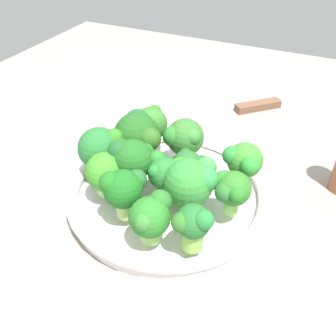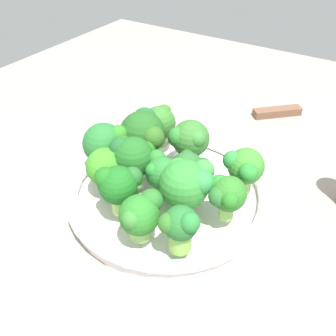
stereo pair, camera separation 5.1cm
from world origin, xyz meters
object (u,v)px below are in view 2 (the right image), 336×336
(broccoli_floret_8, at_px, (131,156))
(garlic_bulb, at_px, (129,120))
(broccoli_floret_9, at_px, (188,168))
(broccoli_floret_11, at_px, (226,194))
(broccoli_floret_0, at_px, (189,139))
(broccoli_floret_2, at_px, (158,124))
(broccoli_floret_6, at_px, (188,183))
(knife, at_px, (299,110))
(broccoli_floret_12, at_px, (106,144))
(broccoli_floret_13, at_px, (108,166))
(broccoli_floret_3, at_px, (245,168))
(broccoli_floret_10, at_px, (180,226))
(bowl, at_px, (168,193))
(broccoli_floret_7, at_px, (161,173))
(broccoli_floret_4, at_px, (144,132))
(broccoli_floret_1, at_px, (118,185))
(broccoli_floret_5, at_px, (140,215))

(broccoli_floret_8, height_order, garlic_bulb, broccoli_floret_8)
(broccoli_floret_9, height_order, broccoli_floret_11, broccoli_floret_11)
(broccoli_floret_11, bearing_deg, broccoli_floret_0, 139.82)
(broccoli_floret_0, relative_size, broccoli_floret_2, 1.00)
(broccoli_floret_6, height_order, knife, broccoli_floret_6)
(broccoli_floret_11, bearing_deg, knife, 91.38)
(broccoli_floret_0, xyz_separation_m, broccoli_floret_12, (-0.09, -0.08, 0.00))
(broccoli_floret_6, height_order, broccoli_floret_13, broccoli_floret_6)
(broccoli_floret_3, xyz_separation_m, broccoli_floret_10, (-0.02, -0.13, -0.00))
(broccoli_floret_6, bearing_deg, broccoli_floret_8, 178.57)
(broccoli_floret_8, bearing_deg, broccoli_floret_10, -30.42)
(bowl, xyz_separation_m, broccoli_floret_7, (0.00, -0.02, 0.05))
(broccoli_floret_10, bearing_deg, broccoli_floret_0, 116.16)
(broccoli_floret_11, xyz_separation_m, broccoli_floret_13, (-0.16, -0.03, -0.00))
(broccoli_floret_4, xyz_separation_m, garlic_bulb, (-0.10, 0.09, -0.05))
(broccoli_floret_1, distance_m, broccoli_floret_2, 0.16)
(broccoli_floret_10, bearing_deg, broccoli_floret_1, 171.93)
(broccoli_floret_6, relative_size, knife, 0.34)
(broccoli_floret_8, distance_m, broccoli_floret_12, 0.05)
(bowl, relative_size, broccoli_floret_12, 4.05)
(broccoli_floret_3, distance_m, knife, 0.33)
(broccoli_floret_4, height_order, broccoli_floret_13, broccoli_floret_4)
(bowl, xyz_separation_m, broccoli_floret_10, (0.07, -0.09, 0.05))
(broccoli_floret_5, bearing_deg, knife, 82.30)
(broccoli_floret_5, xyz_separation_m, broccoli_floret_13, (-0.09, 0.05, 0.00))
(broccoli_floret_0, height_order, broccoli_floret_7, broccoli_floret_0)
(broccoli_floret_12, xyz_separation_m, knife, (0.18, 0.37, -0.07))
(broccoli_floret_3, distance_m, broccoli_floret_10, 0.13)
(broccoli_floret_2, height_order, broccoli_floret_13, broccoli_floret_2)
(garlic_bulb, bearing_deg, broccoli_floret_3, -18.01)
(broccoli_floret_6, distance_m, garlic_bulb, 0.26)
(broccoli_floret_5, height_order, broccoli_floret_12, broccoli_floret_12)
(broccoli_floret_4, distance_m, broccoli_floret_9, 0.09)
(broccoli_floret_6, xyz_separation_m, broccoli_floret_13, (-0.11, -0.02, -0.00))
(broccoli_floret_13, relative_size, garlic_bulb, 1.34)
(broccoli_floret_13, bearing_deg, broccoli_floret_1, -36.17)
(broccoli_floret_7, relative_size, broccoli_floret_13, 0.99)
(broccoli_floret_12, bearing_deg, broccoli_floret_8, -10.10)
(broccoli_floret_8, bearing_deg, broccoli_floret_4, 109.43)
(broccoli_floret_4, xyz_separation_m, broccoli_floret_7, (0.07, -0.06, -0.01))
(bowl, height_order, garlic_bulb, garlic_bulb)
(broccoli_floret_0, bearing_deg, broccoli_floret_3, -14.81)
(broccoli_floret_5, height_order, broccoli_floret_6, broccoli_floret_6)
(broccoli_floret_4, xyz_separation_m, broccoli_floret_11, (0.16, -0.05, -0.01))
(broccoli_floret_8, distance_m, broccoli_floret_13, 0.03)
(broccoli_floret_11, bearing_deg, broccoli_floret_10, -106.40)
(broccoli_floret_0, xyz_separation_m, broccoli_floret_6, (0.05, -0.09, 0.00))
(broccoli_floret_12, bearing_deg, broccoli_floret_9, 11.71)
(broccoli_floret_12, height_order, knife, broccoli_floret_12)
(broccoli_floret_2, height_order, broccoli_floret_7, broccoli_floret_2)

